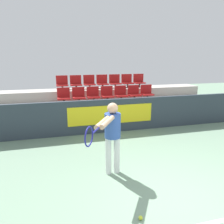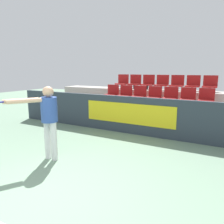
# 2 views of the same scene
# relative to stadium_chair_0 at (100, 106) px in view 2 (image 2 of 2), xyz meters

# --- Properties ---
(ground_plane) EXTENTS (30.00, 30.00, 0.00)m
(ground_plane) POSITION_rel_stadium_chair_0_xyz_m (1.72, -4.72, -0.65)
(ground_plane) COLOR gray
(barrier_wall) EXTENTS (9.29, 0.14, 1.13)m
(barrier_wall) POSITION_rel_stadium_chair_0_xyz_m (1.71, -0.65, -0.08)
(barrier_wall) COLOR #2D3842
(barrier_wall) RESTS_ON ground
(bleacher_tier_front) EXTENTS (8.89, 0.92, 0.38)m
(bleacher_tier_front) POSITION_rel_stadium_chair_0_xyz_m (1.72, -0.12, -0.46)
(bleacher_tier_front) COLOR #ADA89E
(bleacher_tier_front) RESTS_ON ground
(bleacher_tier_middle) EXTENTS (8.89, 0.92, 0.77)m
(bleacher_tier_middle) POSITION_rel_stadium_chair_0_xyz_m (1.72, 0.80, -0.27)
(bleacher_tier_middle) COLOR #ADA89E
(bleacher_tier_middle) RESTS_ON ground
(bleacher_tier_back) EXTENTS (8.89, 0.92, 1.15)m
(bleacher_tier_back) POSITION_rel_stadium_chair_0_xyz_m (1.72, 1.72, -0.08)
(bleacher_tier_back) COLOR #ADA89E
(bleacher_tier_back) RESTS_ON ground
(stadium_chair_0) EXTENTS (0.48, 0.36, 0.58)m
(stadium_chair_0) POSITION_rel_stadium_chair_0_xyz_m (0.00, 0.00, 0.00)
(stadium_chair_0) COLOR #333333
(stadium_chair_0) RESTS_ON bleacher_tier_front
(stadium_chair_1) EXTENTS (0.48, 0.36, 0.58)m
(stadium_chair_1) POSITION_rel_stadium_chair_0_xyz_m (0.57, 0.00, 0.00)
(stadium_chair_1) COLOR #333333
(stadium_chair_1) RESTS_ON bleacher_tier_front
(stadium_chair_2) EXTENTS (0.48, 0.36, 0.58)m
(stadium_chair_2) POSITION_rel_stadium_chair_0_xyz_m (1.15, 0.00, 0.00)
(stadium_chair_2) COLOR #333333
(stadium_chair_2) RESTS_ON bleacher_tier_front
(stadium_chair_3) EXTENTS (0.48, 0.36, 0.58)m
(stadium_chair_3) POSITION_rel_stadium_chair_0_xyz_m (1.72, 0.00, 0.00)
(stadium_chair_3) COLOR #333333
(stadium_chair_3) RESTS_ON bleacher_tier_front
(stadium_chair_4) EXTENTS (0.48, 0.36, 0.58)m
(stadium_chair_4) POSITION_rel_stadium_chair_0_xyz_m (2.29, 0.00, 0.00)
(stadium_chair_4) COLOR #333333
(stadium_chair_4) RESTS_ON bleacher_tier_front
(stadium_chair_5) EXTENTS (0.48, 0.36, 0.58)m
(stadium_chair_5) POSITION_rel_stadium_chair_0_xyz_m (2.86, 0.00, 0.00)
(stadium_chair_5) COLOR #333333
(stadium_chair_5) RESTS_ON bleacher_tier_front
(stadium_chair_6) EXTENTS (0.48, 0.36, 0.58)m
(stadium_chair_6) POSITION_rel_stadium_chair_0_xyz_m (3.44, 0.00, 0.00)
(stadium_chair_6) COLOR #333333
(stadium_chair_6) RESTS_ON bleacher_tier_front
(stadium_chair_7) EXTENTS (0.48, 0.36, 0.58)m
(stadium_chair_7) POSITION_rel_stadium_chair_0_xyz_m (0.00, 0.92, 0.38)
(stadium_chair_7) COLOR #333333
(stadium_chair_7) RESTS_ON bleacher_tier_middle
(stadium_chair_8) EXTENTS (0.48, 0.36, 0.58)m
(stadium_chair_8) POSITION_rel_stadium_chair_0_xyz_m (0.57, 0.92, 0.38)
(stadium_chair_8) COLOR #333333
(stadium_chair_8) RESTS_ON bleacher_tier_middle
(stadium_chair_9) EXTENTS (0.48, 0.36, 0.58)m
(stadium_chair_9) POSITION_rel_stadium_chair_0_xyz_m (1.15, 0.92, 0.38)
(stadium_chair_9) COLOR #333333
(stadium_chair_9) RESTS_ON bleacher_tier_middle
(stadium_chair_10) EXTENTS (0.48, 0.36, 0.58)m
(stadium_chair_10) POSITION_rel_stadium_chair_0_xyz_m (1.72, 0.92, 0.38)
(stadium_chair_10) COLOR #333333
(stadium_chair_10) RESTS_ON bleacher_tier_middle
(stadium_chair_11) EXTENTS (0.48, 0.36, 0.58)m
(stadium_chair_11) POSITION_rel_stadium_chair_0_xyz_m (2.29, 0.92, 0.38)
(stadium_chair_11) COLOR #333333
(stadium_chair_11) RESTS_ON bleacher_tier_middle
(stadium_chair_12) EXTENTS (0.48, 0.36, 0.58)m
(stadium_chair_12) POSITION_rel_stadium_chair_0_xyz_m (2.86, 0.92, 0.38)
(stadium_chair_12) COLOR #333333
(stadium_chair_12) RESTS_ON bleacher_tier_middle
(stadium_chair_13) EXTENTS (0.48, 0.36, 0.58)m
(stadium_chair_13) POSITION_rel_stadium_chair_0_xyz_m (3.44, 0.92, 0.38)
(stadium_chair_13) COLOR #333333
(stadium_chair_13) RESTS_ON bleacher_tier_middle
(stadium_chair_14) EXTENTS (0.48, 0.36, 0.58)m
(stadium_chair_14) POSITION_rel_stadium_chair_0_xyz_m (0.00, 1.83, 0.77)
(stadium_chair_14) COLOR #333333
(stadium_chair_14) RESTS_ON bleacher_tier_back
(stadium_chair_15) EXTENTS (0.48, 0.36, 0.58)m
(stadium_chair_15) POSITION_rel_stadium_chair_0_xyz_m (0.57, 1.83, 0.77)
(stadium_chair_15) COLOR #333333
(stadium_chair_15) RESTS_ON bleacher_tier_back
(stadium_chair_16) EXTENTS (0.48, 0.36, 0.58)m
(stadium_chair_16) POSITION_rel_stadium_chair_0_xyz_m (1.15, 1.83, 0.77)
(stadium_chair_16) COLOR #333333
(stadium_chair_16) RESTS_ON bleacher_tier_back
(stadium_chair_17) EXTENTS (0.48, 0.36, 0.58)m
(stadium_chair_17) POSITION_rel_stadium_chair_0_xyz_m (1.72, 1.83, 0.77)
(stadium_chair_17) COLOR #333333
(stadium_chair_17) RESTS_ON bleacher_tier_back
(stadium_chair_18) EXTENTS (0.48, 0.36, 0.58)m
(stadium_chair_18) POSITION_rel_stadium_chair_0_xyz_m (2.29, 1.83, 0.77)
(stadium_chair_18) COLOR #333333
(stadium_chair_18) RESTS_ON bleacher_tier_back
(stadium_chair_19) EXTENTS (0.48, 0.36, 0.58)m
(stadium_chair_19) POSITION_rel_stadium_chair_0_xyz_m (2.86, 1.83, 0.77)
(stadium_chair_19) COLOR #333333
(stadium_chair_19) RESTS_ON bleacher_tier_back
(stadium_chair_20) EXTENTS (0.48, 0.36, 0.58)m
(stadium_chair_20) POSITION_rel_stadium_chair_0_xyz_m (3.44, 1.83, 0.77)
(stadium_chair_20) COLOR #333333
(stadium_chair_20) RESTS_ON bleacher_tier_back
(tennis_player) EXTENTS (0.93, 1.41, 1.59)m
(tennis_player) POSITION_rel_stadium_chair_0_xyz_m (0.77, -3.37, 0.34)
(tennis_player) COLOR silver
(tennis_player) RESTS_ON ground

